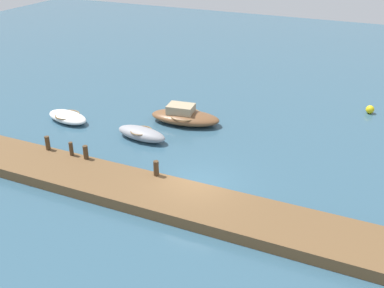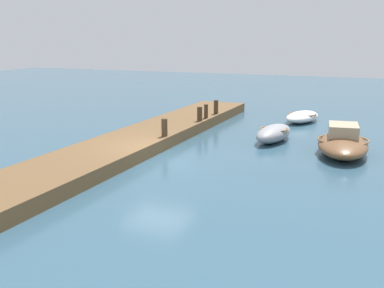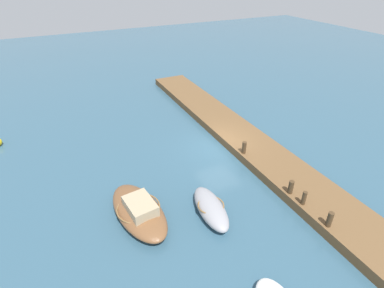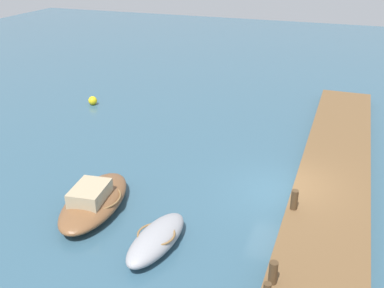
# 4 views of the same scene
# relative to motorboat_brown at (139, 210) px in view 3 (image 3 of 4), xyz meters

# --- Properties ---
(ground_plane) EXTENTS (84.00, 84.00, 0.00)m
(ground_plane) POSITION_rel_motorboat_brown_xyz_m (3.70, -6.51, -0.45)
(ground_plane) COLOR #33566B
(dock_platform) EXTENTS (25.83, 2.87, 0.52)m
(dock_platform) POSITION_rel_motorboat_brown_xyz_m (3.70, -8.27, -0.19)
(dock_platform) COLOR brown
(dock_platform) RESTS_ON ground_plane
(motorboat_brown) EXTENTS (4.53, 2.47, 1.17)m
(motorboat_brown) POSITION_rel_motorboat_brown_xyz_m (0.00, 0.00, 0.00)
(motorboat_brown) COLOR brown
(motorboat_brown) RESTS_ON ground_plane
(rowboat_grey) EXTENTS (3.25, 1.53, 0.72)m
(rowboat_grey) POSITION_rel_motorboat_brown_xyz_m (-1.25, -3.12, -0.08)
(rowboat_grey) COLOR #939399
(rowboat_grey) RESTS_ON ground_plane
(mooring_post_west) EXTENTS (0.24, 0.24, 0.75)m
(mooring_post_west) POSITION_rel_motorboat_brown_xyz_m (-4.55, -7.09, 0.44)
(mooring_post_west) COLOR #47331E
(mooring_post_west) RESTS_ON dock_platform
(mooring_post_mid_west) EXTENTS (0.21, 0.21, 0.72)m
(mooring_post_mid_west) POSITION_rel_motorboat_brown_xyz_m (-3.03, -7.09, 0.42)
(mooring_post_mid_west) COLOR #47331E
(mooring_post_mid_west) RESTS_ON dock_platform
(mooring_post_mid_east) EXTENTS (0.25, 0.25, 0.71)m
(mooring_post_mid_east) POSITION_rel_motorboat_brown_xyz_m (-2.14, -7.09, 0.42)
(mooring_post_mid_east) COLOR #47331E
(mooring_post_mid_east) RESTS_ON dock_platform
(mooring_post_east) EXTENTS (0.25, 0.25, 0.75)m
(mooring_post_east) POSITION_rel_motorboat_brown_xyz_m (1.88, -7.09, 0.44)
(mooring_post_east) COLOR #47331E
(mooring_post_east) RESTS_ON dock_platform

